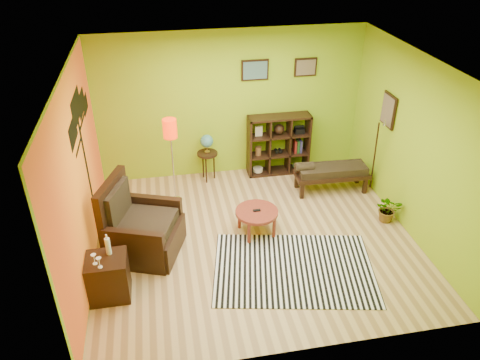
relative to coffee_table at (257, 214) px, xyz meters
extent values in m
plane|color=tan|center=(-0.06, -0.14, -0.36)|extent=(5.00, 5.00, 0.00)
cube|color=#91B918|center=(-0.06, 2.11, 1.04)|extent=(5.00, 0.04, 2.80)
cube|color=#91B918|center=(-0.06, -2.39, 1.04)|extent=(5.00, 0.04, 2.80)
cube|color=#91B918|center=(-2.56, -0.14, 1.04)|extent=(0.04, 4.50, 2.80)
cube|color=#91B918|center=(2.44, -0.14, 1.04)|extent=(0.04, 4.50, 2.80)
cube|color=white|center=(-0.06, -0.14, 2.44)|extent=(5.00, 4.50, 0.04)
cube|color=orange|center=(-2.54, -0.14, 1.04)|extent=(0.01, 4.45, 2.75)
cube|color=black|center=(-2.52, 0.41, 0.69)|extent=(0.01, 0.14, 2.10)
cube|color=black|center=(-2.52, -0.09, 1.69)|extent=(0.01, 0.65, 0.32)
cube|color=black|center=(-2.52, 0.46, 1.82)|extent=(0.01, 0.85, 0.40)
cube|color=black|center=(-2.52, 0.96, 1.69)|extent=(0.01, 0.70, 0.32)
cube|color=black|center=(-2.52, 1.31, 1.54)|extent=(0.01, 0.50, 0.26)
cube|color=black|center=(0.39, 2.08, 1.69)|extent=(0.50, 0.03, 0.38)
cube|color=slate|center=(0.39, 2.05, 1.69)|extent=(0.44, 0.01, 0.32)
cube|color=black|center=(1.34, 2.08, 1.69)|extent=(0.42, 0.03, 0.34)
cube|color=#7E694E|center=(1.34, 2.05, 1.69)|extent=(0.36, 0.01, 0.28)
cube|color=black|center=(2.41, 0.76, 1.29)|extent=(0.03, 0.44, 0.56)
cube|color=#7E694E|center=(2.38, 0.76, 1.29)|extent=(0.01, 0.38, 0.50)
cylinder|color=black|center=(2.29, 0.76, 0.42)|extent=(0.23, 0.34, 1.46)
cone|color=silver|center=(2.29, 0.61, 1.16)|extent=(0.08, 0.09, 0.16)
cube|color=white|center=(0.35, -0.97, -0.36)|extent=(2.60, 2.03, 0.01)
cylinder|color=maroon|center=(0.00, 0.00, 0.03)|extent=(0.69, 0.69, 0.05)
cylinder|color=maroon|center=(0.17, 0.25, -0.18)|extent=(0.05, 0.05, 0.37)
cylinder|color=maroon|center=(-0.25, 0.17, -0.18)|extent=(0.05, 0.05, 0.37)
cylinder|color=maroon|center=(0.25, -0.17, -0.18)|extent=(0.05, 0.05, 0.37)
cylinder|color=maroon|center=(-0.17, -0.25, -0.18)|extent=(0.05, 0.05, 0.37)
cube|color=black|center=(0.00, 0.00, 0.07)|extent=(0.12, 0.05, 0.02)
cube|color=black|center=(-1.75, -0.16, -0.14)|extent=(1.24, 1.23, 0.44)
cube|color=black|center=(-2.19, 0.00, 0.25)|extent=(0.43, 0.93, 1.22)
cube|color=black|center=(-1.91, -0.59, -0.01)|extent=(0.87, 0.41, 0.71)
cube|color=black|center=(-1.60, 0.27, -0.01)|extent=(0.87, 0.41, 0.71)
cube|color=tan|center=(-1.72, -0.17, 0.16)|extent=(0.98, 0.97, 0.15)
cube|color=tan|center=(-2.10, -0.03, 0.47)|extent=(0.34, 0.70, 0.55)
cube|color=black|center=(-2.26, -1.02, -0.05)|extent=(0.53, 0.49, 0.63)
cylinder|color=white|center=(-2.21, -0.92, 0.39)|extent=(0.07, 0.07, 0.25)
cylinder|color=white|center=(-2.21, -0.92, 0.55)|extent=(0.02, 0.02, 0.07)
cylinder|color=white|center=(-2.38, -1.10, 0.27)|extent=(0.06, 0.06, 0.01)
cylinder|color=white|center=(-2.38, -1.10, 0.32)|extent=(0.01, 0.01, 0.09)
cone|color=white|center=(-2.38, -1.10, 0.39)|extent=(0.07, 0.07, 0.06)
cylinder|color=white|center=(-2.31, -1.18, 0.27)|extent=(0.06, 0.06, 0.01)
cylinder|color=white|center=(-2.31, -1.18, 0.32)|extent=(0.01, 0.01, 0.09)
cone|color=white|center=(-2.31, -1.18, 0.39)|extent=(0.07, 0.07, 0.06)
cylinder|color=silver|center=(-1.23, 1.18, -0.35)|extent=(0.24, 0.24, 0.03)
cylinder|color=silver|center=(-1.23, 1.18, 0.38)|extent=(0.02, 0.02, 1.48)
cylinder|color=red|center=(-1.23, 1.18, 1.07)|extent=(0.23, 0.23, 0.32)
cylinder|color=black|center=(-0.56, 1.84, 0.20)|extent=(0.39, 0.39, 0.04)
cylinder|color=black|center=(-0.43, 1.86, -0.09)|extent=(0.03, 0.03, 0.54)
cylinder|color=black|center=(-0.64, 1.94, -0.09)|extent=(0.03, 0.03, 0.54)
cylinder|color=black|center=(-0.61, 1.73, -0.09)|extent=(0.03, 0.03, 0.54)
cylinder|color=gold|center=(-0.56, 1.84, 0.24)|extent=(0.10, 0.10, 0.02)
cylinder|color=gold|center=(-0.56, 1.84, 0.30)|extent=(0.02, 0.02, 0.10)
sphere|color=#326BB7|center=(-0.56, 1.84, 0.46)|extent=(0.24, 0.24, 0.24)
cube|color=black|center=(0.26, 1.89, 0.24)|extent=(0.04, 0.35, 1.20)
cube|color=black|center=(1.42, 1.89, 0.24)|extent=(0.04, 0.35, 1.20)
cube|color=black|center=(0.84, 1.89, -0.34)|extent=(1.20, 0.35, 0.04)
cube|color=black|center=(0.84, 1.89, 0.82)|extent=(1.20, 0.35, 0.04)
cube|color=black|center=(0.64, 1.89, 0.24)|extent=(0.03, 0.33, 1.12)
cube|color=black|center=(1.04, 1.89, 0.24)|extent=(0.03, 0.33, 1.12)
cube|color=black|center=(0.84, 1.89, 0.04)|extent=(1.12, 0.33, 0.03)
cube|color=black|center=(0.84, 1.89, 0.44)|extent=(1.12, 0.33, 0.03)
cylinder|color=beige|center=(0.44, 1.89, -0.27)|extent=(0.20, 0.20, 0.07)
sphere|color=black|center=(0.84, 1.89, 0.57)|extent=(0.20, 0.20, 0.20)
cube|color=black|center=(1.24, 1.89, 0.51)|extent=(0.18, 0.15, 0.10)
cylinder|color=black|center=(0.80, 1.89, 0.11)|extent=(0.06, 0.12, 0.06)
cylinder|color=black|center=(0.88, 1.89, 0.11)|extent=(0.06, 0.12, 0.06)
ellipsoid|color=#384C26|center=(1.24, 1.89, -0.26)|extent=(0.18, 0.18, 0.09)
cylinder|color=brown|center=(0.44, 1.89, 0.14)|extent=(0.12, 0.12, 0.18)
cube|color=beige|center=(0.44, 1.89, 0.56)|extent=(0.14, 0.03, 0.20)
cube|color=maroon|center=(1.17, 1.89, 0.18)|extent=(0.04, 0.18, 0.26)
cube|color=#1E4C1E|center=(1.22, 1.89, 0.18)|extent=(0.04, 0.18, 0.26)
cube|color=navy|center=(1.28, 1.89, 0.18)|extent=(0.04, 0.18, 0.26)
cube|color=black|center=(1.64, 1.03, -0.03)|extent=(1.37, 0.53, 0.08)
cube|color=tan|center=(1.64, 1.03, 0.08)|extent=(1.27, 0.47, 0.14)
cylinder|color=tan|center=(1.10, 1.05, 0.18)|extent=(0.34, 0.19, 0.17)
cube|color=black|center=(2.24, 1.20, -0.21)|extent=(0.07, 0.07, 0.30)
cube|color=black|center=(1.04, 1.24, -0.21)|extent=(0.07, 0.07, 0.30)
cube|color=black|center=(2.23, 0.81, -0.21)|extent=(0.07, 0.07, 0.30)
cube|color=black|center=(1.03, 0.86, -0.21)|extent=(0.07, 0.07, 0.30)
imported|color=#26661E|center=(2.24, -0.08, -0.18)|extent=(0.55, 0.58, 0.36)
camera|label=1|loc=(-1.39, -6.00, 4.28)|focal=35.00mm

